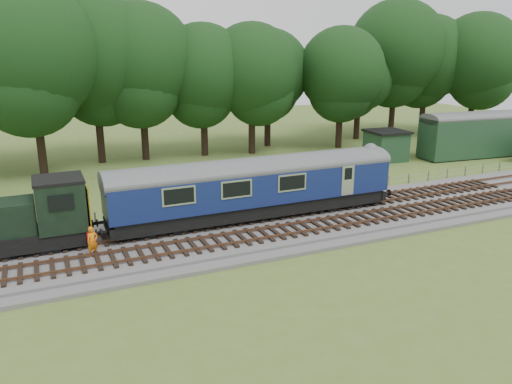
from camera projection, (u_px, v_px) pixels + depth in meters
name	position (u px, v px, depth m)	size (l,w,h in m)	color
ground	(304.00, 224.00, 31.12)	(120.00, 120.00, 0.00)	#4C6726
ballast	(305.00, 221.00, 31.08)	(70.00, 7.00, 0.35)	#4C4C4F
track_north	(294.00, 211.00, 32.24)	(67.20, 2.40, 0.21)	black
track_south	(318.00, 225.00, 29.61)	(67.20, 2.40, 0.21)	black
fence	(273.00, 204.00, 35.08)	(64.00, 0.12, 1.00)	#6B6054
tree_line	(198.00, 157.00, 50.44)	(70.00, 8.00, 18.00)	black
dmu_railcar	(255.00, 183.00, 30.56)	(18.05, 2.86, 3.88)	black
shunter_loco	(5.00, 223.00, 25.29)	(8.92, 2.60, 3.38)	black
worker	(93.00, 242.00, 25.13)	(0.58, 0.38, 1.59)	orange
parked_coach	(499.00, 131.00, 50.69)	(17.61, 4.66, 4.45)	#1A3A23
shed	(386.00, 145.00, 48.52)	(3.82, 3.82, 2.93)	#1A3A23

